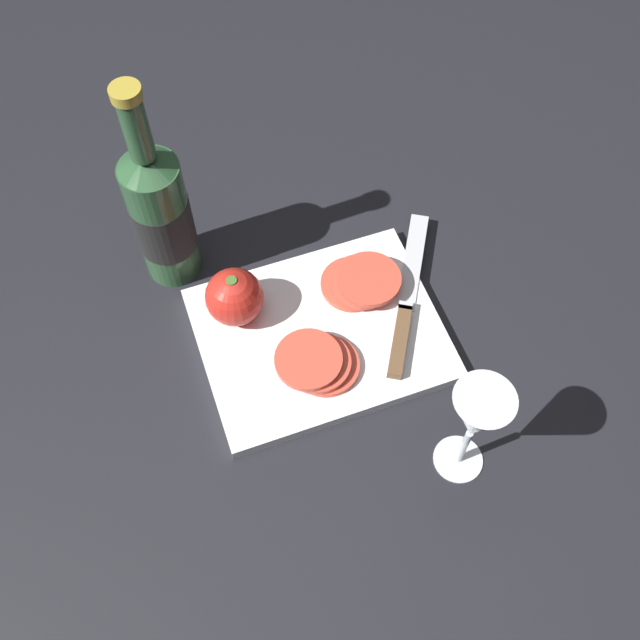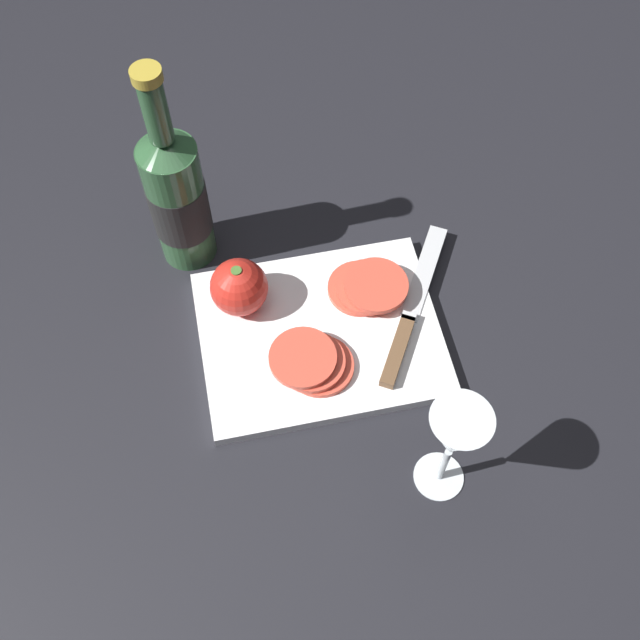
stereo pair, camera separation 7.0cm
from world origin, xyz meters
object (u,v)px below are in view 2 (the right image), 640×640
at_px(wine_glass, 454,439).
at_px(tomato_slice_stack_near, 368,287).
at_px(knife, 404,331).
at_px(whole_tomato, 239,287).
at_px(tomato_slice_stack_far, 312,362).
at_px(wine_bottle, 177,197).

distance_m(wine_glass, tomato_slice_stack_near, 0.29).
height_order(wine_glass, knife, wine_glass).
bearing_deg(knife, whole_tomato, 96.97).
distance_m(wine_glass, whole_tomato, 0.36).
height_order(wine_glass, tomato_slice_stack_far, wine_glass).
bearing_deg(wine_glass, tomato_slice_stack_near, -84.53).
height_order(wine_bottle, wine_glass, wine_bottle).
xyz_separation_m(knife, tomato_slice_stack_near, (0.03, -0.07, 0.01)).
relative_size(wine_glass, tomato_slice_stack_near, 1.66).
bearing_deg(wine_glass, tomato_slice_stack_far, -54.22).
xyz_separation_m(tomato_slice_stack_near, tomato_slice_stack_far, (0.10, 0.10, 0.00)).
bearing_deg(whole_tomato, wine_glass, 124.67).
distance_m(knife, tomato_slice_stack_far, 0.14).
height_order(tomato_slice_stack_near, tomato_slice_stack_far, same).
height_order(whole_tomato, tomato_slice_stack_far, whole_tomato).
height_order(wine_bottle, tomato_slice_stack_far, wine_bottle).
relative_size(wine_bottle, knife, 1.34).
height_order(knife, tomato_slice_stack_near, tomato_slice_stack_near).
bearing_deg(whole_tomato, tomato_slice_stack_near, 174.20).
bearing_deg(whole_tomato, knife, 156.11).
distance_m(knife, tomato_slice_stack_near, 0.08).
distance_m(wine_bottle, whole_tomato, 0.15).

